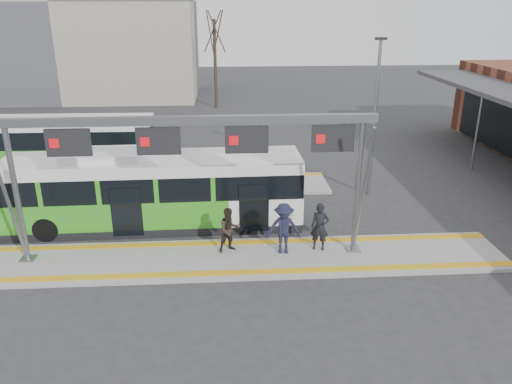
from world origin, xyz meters
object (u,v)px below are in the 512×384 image
(passenger_a, at_px, (320,227))
(passenger_b, at_px, (229,230))
(gantry, at_px, (193,147))
(passenger_c, at_px, (284,228))
(hero_bus, at_px, (154,192))

(passenger_a, xyz_separation_m, passenger_b, (-3.38, 0.08, -0.06))
(passenger_a, distance_m, passenger_b, 3.38)
(gantry, xyz_separation_m, passenger_c, (3.19, -0.01, -3.17))
(passenger_b, height_order, passenger_c, passenger_c)
(gantry, distance_m, passenger_c, 4.49)
(gantry, height_order, passenger_c, gantry)
(gantry, bearing_deg, passenger_c, -0.21)
(passenger_c, bearing_deg, gantry, -176.01)
(passenger_a, bearing_deg, passenger_b, -166.54)
(passenger_b, bearing_deg, hero_bus, 115.55)
(hero_bus, xyz_separation_m, passenger_a, (6.46, -2.91, -0.46))
(gantry, bearing_deg, passenger_a, 2.39)
(hero_bus, bearing_deg, gantry, -59.81)
(gantry, height_order, passenger_a, gantry)
(hero_bus, relative_size, passenger_b, 7.10)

